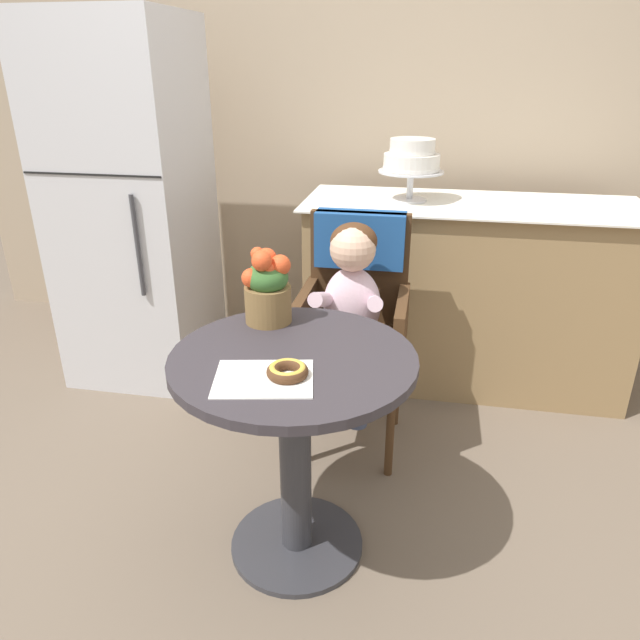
{
  "coord_description": "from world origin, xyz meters",
  "views": [
    {
      "loc": [
        0.36,
        -1.45,
        1.49
      ],
      "look_at": [
        0.05,
        0.15,
        0.77
      ],
      "focal_mm": 32.74,
      "sensor_mm": 36.0,
      "label": 1
    }
  ],
  "objects": [
    {
      "name": "paper_napkin",
      "position": [
        -0.04,
        -0.15,
        0.72
      ],
      "size": [
        0.3,
        0.25,
        0.0
      ],
      "primitive_type": "cube",
      "rotation": [
        0.0,
        0.0,
        0.2
      ],
      "color": "white",
      "rests_on": "cafe_table"
    },
    {
      "name": "back_wall",
      "position": [
        0.0,
        1.85,
        1.35
      ],
      "size": [
        4.8,
        0.1,
        2.7
      ],
      "primitive_type": "cube",
      "color": "tan",
      "rests_on": "ground"
    },
    {
      "name": "wicker_chair",
      "position": [
        0.09,
        0.71,
        0.64
      ],
      "size": [
        0.42,
        0.45,
        0.95
      ],
      "rotation": [
        0.0,
        0.0,
        0.03
      ],
      "color": "#472D19",
      "rests_on": "ground"
    },
    {
      "name": "refrigerator",
      "position": [
        -1.05,
        1.1,
        0.85
      ],
      "size": [
        0.64,
        0.63,
        1.7
      ],
      "color": "silver",
      "rests_on": "ground"
    },
    {
      "name": "ground_plane",
      "position": [
        0.0,
        0.0,
        0.0
      ],
      "size": [
        8.0,
        8.0,
        0.0
      ],
      "primitive_type": "plane",
      "color": "#6B5B4C"
    },
    {
      "name": "seated_child",
      "position": [
        0.09,
        0.56,
        0.68
      ],
      "size": [
        0.27,
        0.32,
        0.73
      ],
      "color": "silver",
      "rests_on": "ground"
    },
    {
      "name": "tiered_cake_stand",
      "position": [
        0.25,
        1.3,
        1.09
      ],
      "size": [
        0.3,
        0.3,
        0.28
      ],
      "color": "silver",
      "rests_on": "display_counter"
    },
    {
      "name": "donut_front",
      "position": [
        0.01,
        -0.13,
        0.74
      ],
      "size": [
        0.11,
        0.11,
        0.03
      ],
      "color": "#4C2D19",
      "rests_on": "cafe_table"
    },
    {
      "name": "flower_vase",
      "position": [
        -0.13,
        0.22,
        0.84
      ],
      "size": [
        0.15,
        0.15,
        0.25
      ],
      "color": "brown",
      "rests_on": "cafe_table"
    },
    {
      "name": "display_counter",
      "position": [
        0.55,
        1.3,
        0.45
      ],
      "size": [
        1.56,
        0.62,
        0.9
      ],
      "color": "#93754C",
      "rests_on": "ground"
    },
    {
      "name": "cafe_table",
      "position": [
        0.0,
        0.0,
        0.51
      ],
      "size": [
        0.72,
        0.72,
        0.72
      ],
      "color": "#332D33",
      "rests_on": "ground"
    }
  ]
}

